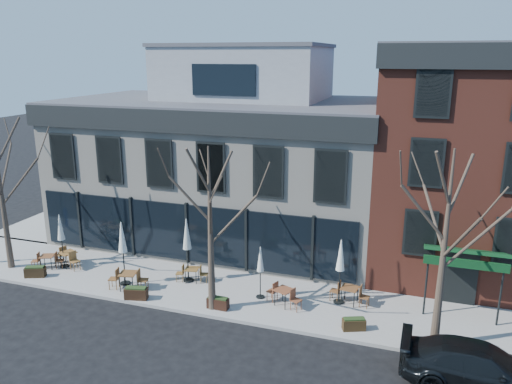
% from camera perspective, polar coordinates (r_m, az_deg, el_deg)
% --- Properties ---
extents(ground, '(120.00, 120.00, 0.00)m').
position_cam_1_polar(ground, '(26.45, -7.65, -8.47)').
color(ground, black).
rests_on(ground, ground).
extents(sidewalk_front, '(33.50, 4.70, 0.15)m').
position_cam_1_polar(sidewalk_front, '(23.44, -2.71, -11.42)').
color(sidewalk_front, gray).
rests_on(sidewalk_front, ground).
extents(sidewalk_side, '(4.50, 12.00, 0.15)m').
position_cam_1_polar(sidewalk_side, '(36.96, -19.35, -2.12)').
color(sidewalk_side, gray).
rests_on(sidewalk_side, ground).
extents(corner_building, '(18.39, 10.39, 11.10)m').
position_cam_1_polar(corner_building, '(29.41, -3.51, 3.75)').
color(corner_building, beige).
rests_on(corner_building, ground).
extents(red_brick_building, '(8.20, 11.78, 11.18)m').
position_cam_1_polar(red_brick_building, '(27.14, 22.64, 3.57)').
color(red_brick_building, brown).
rests_on(red_brick_building, ground).
extents(tree_corner, '(3.93, 3.98, 7.92)m').
position_cam_1_polar(tree_corner, '(27.51, -27.13, 0.23)').
color(tree_corner, '#382B21').
rests_on(tree_corner, sidewalk_front).
extents(tree_mid, '(3.50, 3.55, 7.04)m').
position_cam_1_polar(tree_mid, '(20.57, -5.22, -4.12)').
color(tree_mid, '#382B21').
rests_on(tree_mid, sidewalk_front).
extents(tree_right, '(3.72, 3.77, 7.48)m').
position_cam_1_polar(tree_right, '(18.94, 20.73, -6.12)').
color(tree_right, '#382B21').
rests_on(tree_right, sidewalk_front).
extents(parked_sedan, '(5.15, 2.16, 1.48)m').
position_cam_1_polar(parked_sedan, '(18.85, 24.26, -17.80)').
color(parked_sedan, black).
rests_on(parked_sedan, ground).
extents(cafe_set_0, '(1.64, 0.98, 0.85)m').
position_cam_1_polar(cafe_set_0, '(27.62, -22.71, -7.21)').
color(cafe_set_0, brown).
rests_on(cafe_set_0, sidewalk_front).
extents(cafe_set_1, '(1.82, 1.12, 0.94)m').
position_cam_1_polar(cafe_set_1, '(27.48, -20.67, -7.00)').
color(cafe_set_1, brown).
rests_on(cafe_set_1, sidewalk_front).
extents(cafe_set_2, '(1.92, 0.90, 0.99)m').
position_cam_1_polar(cafe_set_2, '(24.10, -14.39, -9.60)').
color(cafe_set_2, brown).
rests_on(cafe_set_2, sidewalk_front).
extents(cafe_set_3, '(1.61, 0.75, 0.83)m').
position_cam_1_polar(cafe_set_3, '(24.31, -7.33, -9.20)').
color(cafe_set_3, brown).
rests_on(cafe_set_3, sidewalk_front).
extents(cafe_set_4, '(1.78, 1.06, 0.92)m').
position_cam_1_polar(cafe_set_4, '(22.02, 3.21, -11.70)').
color(cafe_set_4, brown).
rests_on(cafe_set_4, sidewalk_front).
extents(cafe_set_5, '(1.81, 0.80, 0.93)m').
position_cam_1_polar(cafe_set_5, '(22.50, 10.64, -11.32)').
color(cafe_set_5, brown).
rests_on(cafe_set_5, sidewalk_front).
extents(umbrella_0, '(0.45, 0.45, 2.81)m').
position_cam_1_polar(umbrella_0, '(26.99, -21.44, -4.09)').
color(umbrella_0, black).
rests_on(umbrella_0, sidewalk_front).
extents(umbrella_1, '(0.49, 0.49, 3.09)m').
position_cam_1_polar(umbrella_1, '(24.03, -15.04, -5.40)').
color(umbrella_1, black).
rests_on(umbrella_1, sidewalk_front).
extents(umbrella_2, '(0.50, 0.50, 3.14)m').
position_cam_1_polar(umbrella_2, '(23.72, -7.91, -5.18)').
color(umbrella_2, black).
rests_on(umbrella_2, sidewalk_front).
extents(umbrella_3, '(0.39, 0.39, 2.43)m').
position_cam_1_polar(umbrella_3, '(22.11, 0.50, -7.99)').
color(umbrella_3, black).
rests_on(umbrella_3, sidewalk_front).
extents(umbrella_4, '(0.47, 0.47, 2.93)m').
position_cam_1_polar(umbrella_4, '(21.84, 9.64, -7.53)').
color(umbrella_4, black).
rests_on(umbrella_4, sidewalk_front).
extents(planter_0, '(1.04, 0.72, 0.54)m').
position_cam_1_polar(planter_0, '(26.94, -23.92, -8.32)').
color(planter_0, black).
rests_on(planter_0, sidewalk_front).
extents(planter_1, '(1.07, 0.62, 0.56)m').
position_cam_1_polar(planter_1, '(23.22, -13.54, -11.16)').
color(planter_1, black).
rests_on(planter_1, sidewalk_front).
extents(planter_2, '(0.93, 0.38, 0.52)m').
position_cam_1_polar(planter_2, '(21.90, -4.37, -12.51)').
color(planter_2, black).
rests_on(planter_2, sidewalk_front).
extents(planter_3, '(0.97, 0.67, 0.51)m').
position_cam_1_polar(planter_3, '(20.70, 11.12, -14.57)').
color(planter_3, '#322310').
rests_on(planter_3, sidewalk_front).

